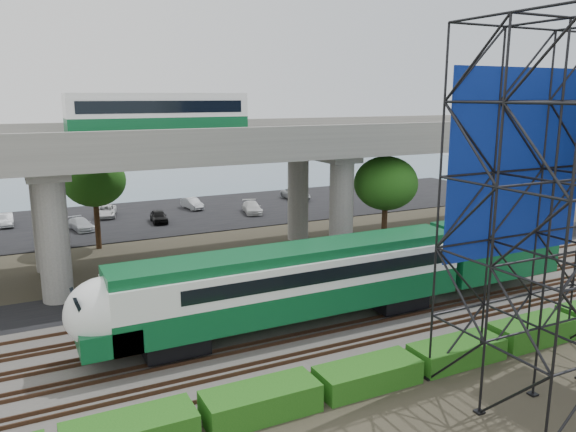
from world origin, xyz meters
TOP-DOWN VIEW (x-y plane):
  - ground at (0.00, 0.00)m, footprint 140.00×140.00m
  - ballast_bed at (0.00, 2.00)m, footprint 90.00×12.00m
  - service_road at (0.00, 10.50)m, footprint 90.00×5.00m
  - parking_lot at (0.00, 34.00)m, footprint 90.00×18.00m
  - harbor_water at (0.00, 56.00)m, footprint 140.00×40.00m
  - rail_tracks at (0.00, 2.00)m, footprint 90.00×9.52m
  - commuter_train at (2.90, 2.00)m, footprint 29.30×3.06m
  - overpass at (-0.18, 16.00)m, footprint 80.00×12.00m
  - scaffold_tower at (8.28, -7.98)m, footprint 9.36×6.36m
  - hedge_strip at (1.01, -4.30)m, footprint 34.60×1.80m
  - trees at (-4.67, 16.17)m, footprint 40.94×16.94m
  - suv at (-3.41, 11.37)m, footprint 5.81×3.37m
  - parked_cars at (1.81, 33.77)m, footprint 40.17×9.50m

SIDE VIEW (x-z plane):
  - ground at x=0.00m, z-range 0.00..0.00m
  - harbor_water at x=0.00m, z-range 0.00..0.03m
  - service_road at x=0.00m, z-range 0.00..0.08m
  - parking_lot at x=0.00m, z-range 0.00..0.08m
  - ballast_bed at x=0.00m, z-range 0.00..0.20m
  - rail_tracks at x=0.00m, z-range 0.20..0.36m
  - hedge_strip at x=1.01m, z-range -0.04..1.16m
  - parked_cars at x=1.81m, z-range 0.04..1.30m
  - suv at x=-3.41m, z-range 0.08..1.60m
  - commuter_train at x=2.90m, z-range 0.73..5.03m
  - trees at x=-4.67m, z-range 1.73..9.42m
  - scaffold_tower at x=8.28m, z-range -0.03..14.97m
  - overpass at x=-0.18m, z-range 2.01..14.41m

